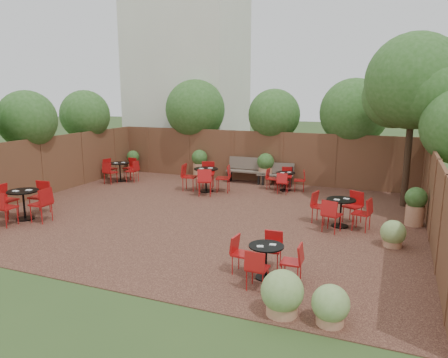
% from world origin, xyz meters
% --- Properties ---
extents(ground, '(80.00, 80.00, 0.00)m').
position_xyz_m(ground, '(0.00, 0.00, 0.00)').
color(ground, '#354F23').
rests_on(ground, ground).
extents(courtyard_paving, '(12.00, 10.00, 0.02)m').
position_xyz_m(courtyard_paving, '(0.00, 0.00, 0.01)').
color(courtyard_paving, '#321B14').
rests_on(courtyard_paving, ground).
extents(fence_back, '(12.00, 0.08, 2.00)m').
position_xyz_m(fence_back, '(0.00, 5.00, 1.00)').
color(fence_back, brown).
rests_on(fence_back, ground).
extents(fence_left, '(0.08, 10.00, 2.00)m').
position_xyz_m(fence_left, '(-6.00, 0.00, 1.00)').
color(fence_left, brown).
rests_on(fence_left, ground).
extents(fence_right, '(0.08, 10.00, 2.00)m').
position_xyz_m(fence_right, '(6.00, 0.00, 1.00)').
color(fence_right, brown).
rests_on(fence_right, ground).
extents(neighbour_building, '(5.00, 4.00, 8.00)m').
position_xyz_m(neighbour_building, '(-4.50, 8.00, 4.00)').
color(neighbour_building, silver).
rests_on(neighbour_building, ground).
extents(overhang_foliage, '(15.58, 10.80, 2.53)m').
position_xyz_m(overhang_foliage, '(-1.68, 2.92, 2.69)').
color(overhang_foliage, '#2A561C').
rests_on(overhang_foliage, ground).
extents(courtyard_tree, '(2.92, 2.85, 5.21)m').
position_xyz_m(courtyard_tree, '(5.39, 3.18, 3.66)').
color(courtyard_tree, black).
rests_on(courtyard_tree, courtyard_paving).
extents(park_bench_left, '(1.60, 0.56, 0.98)m').
position_xyz_m(park_bench_left, '(-0.25, 4.63, 0.52)').
color(park_bench_left, brown).
rests_on(park_bench_left, courtyard_paving).
extents(park_bench_right, '(1.40, 0.58, 0.84)m').
position_xyz_m(park_bench_right, '(0.88, 4.62, 0.45)').
color(park_bench_right, brown).
rests_on(park_bench_right, courtyard_paving).
extents(bistro_tables, '(10.38, 8.64, 0.96)m').
position_xyz_m(bistro_tables, '(-0.88, 0.65, 0.46)').
color(bistro_tables, black).
rests_on(bistro_tables, courtyard_paving).
extents(planters, '(11.72, 4.12, 1.18)m').
position_xyz_m(planters, '(-0.37, 3.95, 0.62)').
color(planters, '#B27C59').
rests_on(planters, courtyard_paving).
extents(low_shrubs, '(2.21, 4.56, 0.74)m').
position_xyz_m(low_shrubs, '(4.20, -3.62, 0.35)').
color(low_shrubs, '#B27C59').
rests_on(low_shrubs, courtyard_paving).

